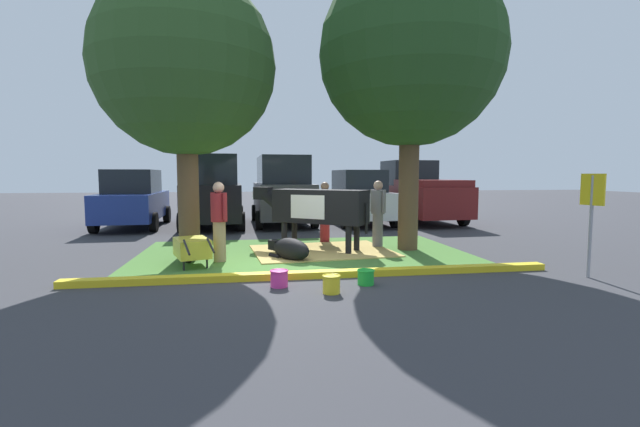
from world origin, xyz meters
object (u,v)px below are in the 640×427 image
at_px(cow_holstein, 316,207).
at_px(person_visitor_near, 325,210).
at_px(parking_sign, 592,205).
at_px(wheelbarrow, 192,248).
at_px(bucket_pink, 279,278).
at_px(calf_lying, 290,249).
at_px(shade_tree_left, 185,66).
at_px(person_visitor_far, 378,212).
at_px(sedan_blue, 133,199).
at_px(bucket_green, 366,277).
at_px(suv_dark_grey, 282,190).
at_px(shade_tree_right, 411,55).
at_px(hatchback_white, 359,198).
at_px(bucket_yellow, 331,284).
at_px(suv_black, 213,191).
at_px(person_handler, 219,219).
at_px(pickup_truck_maroon, 417,193).

distance_m(cow_holstein, person_visitor_near, 1.24).
bearing_deg(cow_holstein, parking_sign, -39.03).
height_order(wheelbarrow, bucket_pink, wheelbarrow).
relative_size(calf_lying, parking_sign, 0.69).
xyz_separation_m(shade_tree_left, person_visitor_far, (4.52, 0.54, -3.27)).
relative_size(person_visitor_near, sedan_blue, 0.37).
distance_m(person_visitor_near, parking_sign, 6.19).
relative_size(bucket_green, suv_dark_grey, 0.06).
bearing_deg(shade_tree_right, hatchback_white, 87.68).
height_order(wheelbarrow, bucket_green, wheelbarrow).
distance_m(shade_tree_right, person_visitor_far, 3.83).
relative_size(person_visitor_near, hatchback_white, 0.37).
bearing_deg(bucket_yellow, bucket_green, 32.51).
xyz_separation_m(shade_tree_right, suv_black, (-5.09, 5.74, -3.40)).
distance_m(bucket_yellow, hatchback_white, 9.77).
distance_m(wheelbarrow, bucket_green, 3.61).
bearing_deg(person_handler, bucket_pink, -63.70).
bearing_deg(cow_holstein, hatchback_white, 65.75).
bearing_deg(bucket_pink, person_visitor_near, 70.99).
relative_size(person_visitor_far, bucket_yellow, 5.77).
height_order(person_handler, bucket_pink, person_handler).
xyz_separation_m(parking_sign, hatchback_white, (-1.94, 9.04, -0.33)).
relative_size(bucket_pink, bucket_green, 1.04).
distance_m(person_visitor_near, hatchback_white, 4.78).
bearing_deg(person_visitor_far, bucket_green, -109.75).
bearing_deg(parking_sign, suv_dark_grey, 117.13).
distance_m(calf_lying, bucket_yellow, 2.78).
height_order(suv_black, suv_dark_grey, same).
xyz_separation_m(person_visitor_near, suv_black, (-3.28, 4.28, 0.38)).
xyz_separation_m(person_handler, bucket_green, (2.55, -2.32, -0.78)).
relative_size(person_visitor_near, bucket_green, 5.52).
height_order(person_visitor_near, wheelbarrow, person_visitor_near).
relative_size(person_visitor_far, hatchback_white, 0.38).
bearing_deg(bucket_pink, bucket_green, -3.92).
distance_m(shade_tree_left, hatchback_white, 8.60).
height_order(cow_holstein, parking_sign, parking_sign).
bearing_deg(pickup_truck_maroon, calf_lying, -128.78).
relative_size(shade_tree_left, person_visitor_near, 3.74).
bearing_deg(shade_tree_left, pickup_truck_maroon, 39.09).
height_order(bucket_yellow, pickup_truck_maroon, pickup_truck_maroon).
bearing_deg(hatchback_white, person_visitor_near, -115.32).
distance_m(person_visitor_far, bucket_yellow, 4.50).
bearing_deg(bucket_yellow, person_handler, 124.29).
xyz_separation_m(suv_dark_grey, hatchback_white, (2.85, -0.31, -0.29)).
bearing_deg(cow_holstein, bucket_yellow, -95.15).
distance_m(person_visitor_far, wheelbarrow, 4.67).
bearing_deg(pickup_truck_maroon, hatchback_white, -168.23).
relative_size(bucket_pink, bucket_yellow, 1.06).
xyz_separation_m(bucket_pink, bucket_yellow, (0.78, -0.53, 0.00)).
height_order(shade_tree_left, hatchback_white, shade_tree_left).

